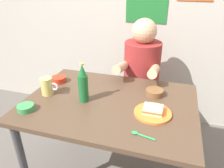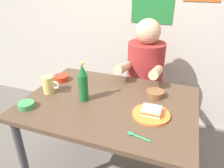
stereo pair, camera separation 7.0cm
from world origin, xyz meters
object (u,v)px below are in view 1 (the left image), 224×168
plate_orange (153,113)px  sandwich (153,109)px  condiment_bowl_brown (155,92)px  beer_mug (47,86)px  beer_bottle (83,84)px  dining_table (110,113)px  stool (139,105)px  person_seated (142,65)px

plate_orange → sandwich: bearing=180.0°
sandwich → condiment_bowl_brown: 0.23m
beer_mug → beer_bottle: bearing=-1.8°
dining_table → beer_mug: (-0.43, -0.03, 0.15)m
stool → condiment_bowl_brown: (0.17, -0.47, 0.41)m
plate_orange → dining_table: bearing=166.5°
person_seated → plate_orange: (0.18, -0.69, -0.02)m
beer_mug → condiment_bowl_brown: size_ratio=1.05×
stool → beer_mug: beer_mug is taller
dining_table → sandwich: size_ratio=10.00×
person_seated → beer_mug: bearing=-129.6°
condiment_bowl_brown → sandwich: bearing=-85.9°
stool → person_seated: person_seated is taller
beer_mug → sandwich: bearing=-2.7°
sandwich → beer_bottle: 0.46m
sandwich → beer_mug: size_ratio=0.87×
person_seated → condiment_bowl_brown: bearing=-70.2°
condiment_bowl_brown → person_seated: bearing=109.8°
sandwich → dining_table: bearing=166.5°
stool → condiment_bowl_brown: size_ratio=3.75×
person_seated → dining_table: bearing=-99.6°
sandwich → condiment_bowl_brown: bearing=94.1°
dining_table → stool: dining_table is taller
sandwich → beer_mug: beer_mug is taller
dining_table → plate_orange: plate_orange is taller
person_seated → plate_orange: 0.71m
dining_table → beer_bottle: (-0.16, -0.04, 0.21)m
beer_mug → dining_table: bearing=4.5°
dining_table → plate_orange: size_ratio=5.00×
person_seated → beer_mug: size_ratio=5.71×
person_seated → beer_bottle: 0.72m
stool → condiment_bowl_brown: bearing=-70.6°
plate_orange → sandwich: 0.02m
dining_table → person_seated: bearing=80.4°
person_seated → plate_orange: size_ratio=3.27×
sandwich → condiment_bowl_brown: sandwich is taller
condiment_bowl_brown → plate_orange: bearing=-85.9°
dining_table → plate_orange: 0.31m
dining_table → person_seated: person_seated is taller
dining_table → person_seated: size_ratio=1.53×
plate_orange → beer_bottle: beer_bottle is taller
dining_table → condiment_bowl_brown: (0.27, 0.16, 0.12)m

